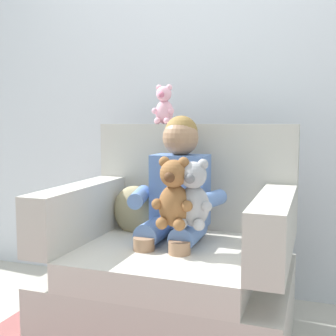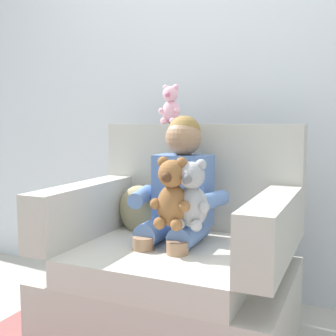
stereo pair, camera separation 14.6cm
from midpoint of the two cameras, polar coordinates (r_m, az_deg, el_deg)
back_wall at (r=2.58m, az=4.48°, el=12.44°), size 6.00×0.10×2.60m
armchair at (r=2.02m, az=-1.00°, el=-13.50°), size 1.03×0.85×1.01m
seated_child at (r=1.96m, az=-1.06°, el=-3.73°), size 0.45×0.39×0.82m
plush_brown at (r=1.76m, az=-1.59°, el=-3.64°), size 0.18×0.14×0.30m
plush_grey at (r=1.76m, az=1.04°, el=-3.75°), size 0.17×0.14×0.29m
plush_pink_on_backrest at (r=2.26m, az=-2.41°, el=8.37°), size 0.12×0.10×0.21m
throw_pillow at (r=2.16m, az=-6.35°, el=-5.84°), size 0.28×0.17×0.26m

